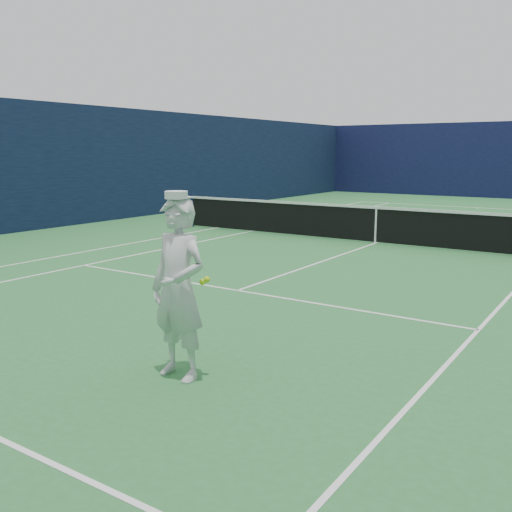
{
  "coord_description": "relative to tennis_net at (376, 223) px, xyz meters",
  "views": [
    {
      "loc": [
        5.76,
        -14.44,
        2.45
      ],
      "look_at": [
        1.77,
        -8.45,
        1.13
      ],
      "focal_mm": 40.0,
      "sensor_mm": 36.0,
      "label": 1
    }
  ],
  "objects": [
    {
      "name": "windscreen_fence",
      "position": [
        0.0,
        0.0,
        1.45
      ],
      "size": [
        20.12,
        36.12,
        4.0
      ],
      "color": "#10133B",
      "rests_on": "ground"
    },
    {
      "name": "tennis_player",
      "position": [
        1.76,
        -9.95,
        0.44
      ],
      "size": [
        0.79,
        0.54,
        2.04
      ],
      "rotation": [
        0.0,
        0.0,
        -0.07
      ],
      "color": "silver",
      "rests_on": "ground"
    },
    {
      "name": "court_markings",
      "position": [
        0.0,
        0.0,
        -0.55
      ],
      "size": [
        11.03,
        23.83,
        0.01
      ],
      "color": "white",
      "rests_on": "ground"
    },
    {
      "name": "ground",
      "position": [
        0.0,
        0.0,
        -0.55
      ],
      "size": [
        80.0,
        80.0,
        0.0
      ],
      "primitive_type": "plane",
      "color": "#2B7135",
      "rests_on": "ground"
    },
    {
      "name": "tennis_net",
      "position": [
        0.0,
        0.0,
        0.0
      ],
      "size": [
        12.88,
        0.09,
        1.07
      ],
      "color": "#141E4C",
      "rests_on": "ground"
    }
  ]
}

